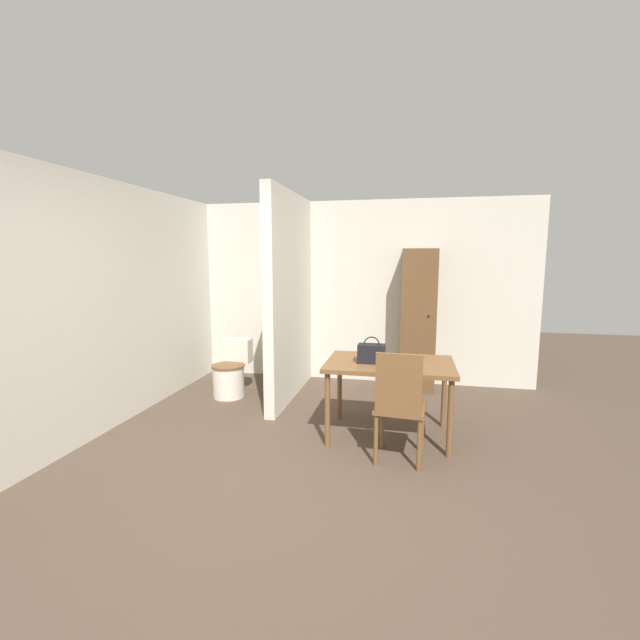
{
  "coord_description": "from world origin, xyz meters",
  "views": [
    {
      "loc": [
        0.88,
        -2.69,
        1.72
      ],
      "look_at": [
        0.03,
        1.35,
        1.12
      ],
      "focal_mm": 24.0,
      "sensor_mm": 36.0,
      "label": 1
    }
  ],
  "objects_px": {
    "wooden_chair": "(400,403)",
    "toilet": "(231,373)",
    "wooden_cabinet": "(418,320)",
    "handbag": "(371,353)",
    "dining_table": "(390,370)"
  },
  "relations": [
    {
      "from": "wooden_chair",
      "to": "toilet",
      "type": "bearing_deg",
      "value": 151.76
    },
    {
      "from": "wooden_chair",
      "to": "wooden_cabinet",
      "type": "height_order",
      "value": "wooden_cabinet"
    },
    {
      "from": "wooden_chair",
      "to": "handbag",
      "type": "relative_size",
      "value": 3.8
    },
    {
      "from": "dining_table",
      "to": "wooden_chair",
      "type": "height_order",
      "value": "wooden_chair"
    },
    {
      "from": "dining_table",
      "to": "handbag",
      "type": "distance_m",
      "value": 0.25
    },
    {
      "from": "wooden_chair",
      "to": "wooden_cabinet",
      "type": "distance_m",
      "value": 2.22
    },
    {
      "from": "toilet",
      "to": "wooden_cabinet",
      "type": "height_order",
      "value": "wooden_cabinet"
    },
    {
      "from": "handbag",
      "to": "wooden_cabinet",
      "type": "xyz_separation_m",
      "value": [
        0.46,
        1.7,
        0.09
      ]
    },
    {
      "from": "wooden_chair",
      "to": "handbag",
      "type": "xyz_separation_m",
      "value": [
        -0.28,
        0.48,
        0.31
      ]
    },
    {
      "from": "dining_table",
      "to": "wooden_cabinet",
      "type": "xyz_separation_m",
      "value": [
        0.29,
        1.64,
        0.26
      ]
    },
    {
      "from": "toilet",
      "to": "handbag",
      "type": "xyz_separation_m",
      "value": [
        1.85,
        -0.93,
        0.54
      ]
    },
    {
      "from": "handbag",
      "to": "wooden_chair",
      "type": "bearing_deg",
      "value": -59.54
    },
    {
      "from": "toilet",
      "to": "handbag",
      "type": "relative_size",
      "value": 2.7
    },
    {
      "from": "toilet",
      "to": "handbag",
      "type": "bearing_deg",
      "value": -26.63
    },
    {
      "from": "dining_table",
      "to": "wooden_cabinet",
      "type": "relative_size",
      "value": 0.65
    }
  ]
}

